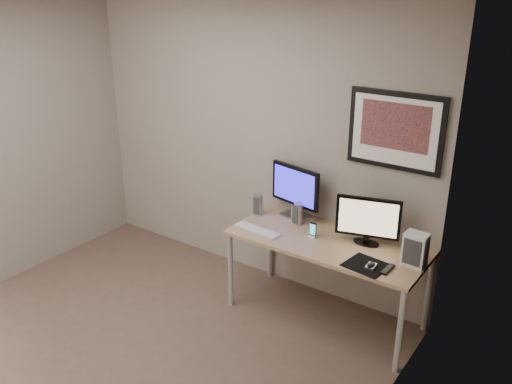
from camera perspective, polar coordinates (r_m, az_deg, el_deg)
floor at (r=4.45m, az=-13.72°, el=-16.57°), size 3.60×3.60×0.00m
room at (r=3.97m, az=-11.02°, el=5.73°), size 3.60×3.60×3.60m
desk at (r=4.45m, az=7.53°, el=-5.81°), size 1.60×0.70×0.73m
framed_art at (r=4.26m, az=14.44°, el=6.26°), size 0.75×0.04×0.60m
monitor_large at (r=4.71m, az=4.13°, el=0.27°), size 0.51×0.21×0.47m
monitor_tv at (r=4.33m, az=11.70°, el=-2.87°), size 0.49×0.17×0.40m
speaker_left at (r=4.81m, az=0.26°, el=-1.33°), size 0.08×0.08×0.19m
speaker_right at (r=4.64m, az=4.46°, el=-2.29°), size 0.09×0.09×0.19m
phone_dock at (r=4.43m, az=6.01°, el=-4.01°), size 0.06×0.06×0.13m
keyboard at (r=4.54m, az=0.11°, el=-4.01°), size 0.45×0.16×0.02m
mousepad at (r=4.10m, az=11.57°, el=-7.57°), size 0.34×0.31×0.00m
mouse at (r=4.07m, az=12.02°, el=-7.56°), size 0.06×0.10×0.03m
remote at (r=4.07m, az=13.71°, el=-7.89°), size 0.05×0.17×0.02m
fan_unit at (r=4.14m, az=16.42°, el=-5.81°), size 0.17×0.13×0.26m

